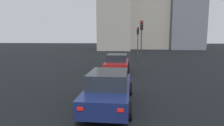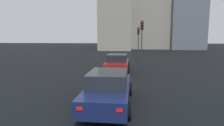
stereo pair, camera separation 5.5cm
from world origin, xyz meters
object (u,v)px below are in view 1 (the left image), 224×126
car_red_lead (117,63)px  car_navy_second (109,88)px  traffic_light_near_left (138,36)px  traffic_light_near_right (142,34)px

car_red_lead → car_navy_second: (-7.81, -0.13, 0.00)m
car_navy_second → traffic_light_near_left: bearing=-5.5°
car_red_lead → traffic_light_near_right: bearing=-28.3°
car_navy_second → traffic_light_near_right: (11.82, -2.10, 2.48)m
traffic_light_near_right → car_red_lead: bearing=-32.8°
car_red_lead → traffic_light_near_right: traffic_light_near_right is taller
car_red_lead → traffic_light_near_right: 5.22m
traffic_light_near_left → traffic_light_near_right: (-5.95, -0.08, 0.26)m
car_navy_second → traffic_light_near_right: traffic_light_near_right is taller
traffic_light_near_right → car_navy_second: bearing=-13.8°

